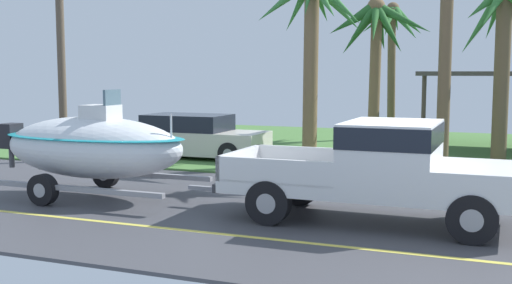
{
  "coord_description": "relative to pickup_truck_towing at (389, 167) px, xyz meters",
  "views": [
    {
      "loc": [
        1.72,
        -11.28,
        2.71
      ],
      "look_at": [
        -3.01,
        0.45,
        1.31
      ],
      "focal_mm": 44.79,
      "sensor_mm": 36.0,
      "label": 1
    }
  ],
  "objects": [
    {
      "name": "palm_tree_mid",
      "position": [
        -3.34,
        6.26,
        3.16
      ],
      "size": [
        3.4,
        3.38,
        5.64
      ],
      "color": "brown",
      "rests_on": "ground"
    },
    {
      "name": "utility_pole",
      "position": [
        -10.7,
        4.46,
        3.1
      ],
      "size": [
        0.24,
        1.8,
        7.94
      ],
      "color": "brown",
      "rests_on": "ground"
    },
    {
      "name": "pickup_truck_towing",
      "position": [
        0.0,
        0.0,
        0.0
      ],
      "size": [
        5.46,
        2.11,
        1.83
      ],
      "color": "silver",
      "rests_on": "ground"
    },
    {
      "name": "boat_on_trailer",
      "position": [
        -6.36,
        -0.0,
        0.08
      ],
      "size": [
        5.65,
        2.39,
        2.34
      ],
      "color": "gray",
      "rests_on": "ground"
    },
    {
      "name": "palm_tree_far_left",
      "position": [
        -2.49,
        14.28,
        3.26
      ],
      "size": [
        2.63,
        3.03,
        5.43
      ],
      "color": "brown",
      "rests_on": "ground"
    },
    {
      "name": "ground",
      "position": [
        0.28,
        8.34,
        -1.03
      ],
      "size": [
        36.0,
        22.0,
        0.11
      ],
      "color": "#424247"
    },
    {
      "name": "parked_sedan_far",
      "position": [
        -7.26,
        6.34,
        -0.35
      ],
      "size": [
        4.57,
        1.82,
        1.38
      ],
      "color": "beige",
      "rests_on": "ground"
    },
    {
      "name": "palm_tree_far_right",
      "position": [
        1.69,
        7.79,
        2.87
      ],
      "size": [
        2.71,
        2.92,
        5.35
      ],
      "color": "brown",
      "rests_on": "ground"
    },
    {
      "name": "palm_tree_near_right",
      "position": [
        -2.07,
        8.64,
        2.82
      ],
      "size": [
        3.3,
        2.79,
        4.99
      ],
      "color": "brown",
      "rests_on": "ground"
    }
  ]
}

